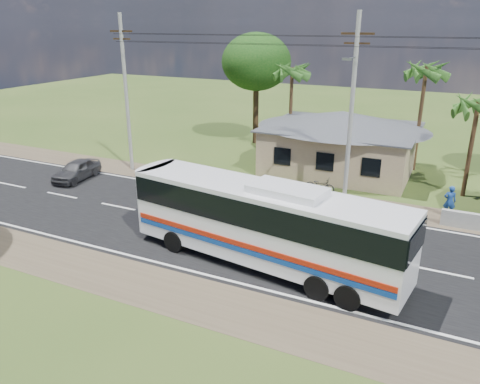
% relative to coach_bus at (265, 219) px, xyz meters
% --- Properties ---
extents(ground, '(120.00, 120.00, 0.00)m').
position_rel_coach_bus_xyz_m(ground, '(-1.61, 2.75, -2.28)').
color(ground, '#31491A').
rests_on(ground, ground).
extents(road, '(120.00, 16.00, 0.03)m').
position_rel_coach_bus_xyz_m(road, '(-1.61, 2.75, -2.27)').
color(road, black).
rests_on(road, ground).
extents(house, '(12.40, 10.00, 5.00)m').
position_rel_coach_bus_xyz_m(house, '(-0.61, 15.74, 0.36)').
color(house, tan).
rests_on(house, ground).
extents(utility_poles, '(32.80, 2.22, 11.00)m').
position_rel_coach_bus_xyz_m(utility_poles, '(1.06, 9.23, 3.49)').
color(utility_poles, '#9E9E99').
rests_on(utility_poles, ground).
extents(palm_near, '(2.80, 2.80, 6.70)m').
position_rel_coach_bus_xyz_m(palm_near, '(7.89, 13.75, 3.43)').
color(palm_near, '#47301E').
rests_on(palm_near, ground).
extents(palm_mid, '(2.80, 2.80, 8.20)m').
position_rel_coach_bus_xyz_m(palm_mid, '(4.39, 18.25, 4.88)').
color(palm_mid, '#47301E').
rests_on(palm_mid, ground).
extents(palm_far, '(2.80, 2.80, 7.70)m').
position_rel_coach_bus_xyz_m(palm_far, '(-5.61, 18.75, 4.40)').
color(palm_far, '#47301E').
rests_on(palm_far, ground).
extents(tree_behind_house, '(6.00, 6.00, 9.61)m').
position_rel_coach_bus_xyz_m(tree_behind_house, '(-9.61, 20.75, 4.84)').
color(tree_behind_house, '#47301E').
rests_on(tree_behind_house, ground).
extents(coach_bus, '(13.07, 4.45, 3.98)m').
position_rel_coach_bus_xyz_m(coach_bus, '(0.00, 0.00, 0.00)').
color(coach_bus, silver).
rests_on(coach_bus, ground).
extents(motorcycle, '(1.94, 0.68, 1.02)m').
position_rel_coach_bus_xyz_m(motorcycle, '(-0.48, 10.37, -1.77)').
color(motorcycle, black).
rests_on(motorcycle, ground).
extents(person, '(0.73, 0.55, 1.83)m').
position_rel_coach_bus_xyz_m(person, '(7.20, 9.72, -1.36)').
color(person, navy).
rests_on(person, ground).
extents(small_car, '(2.09, 4.20, 1.38)m').
position_rel_coach_bus_xyz_m(small_car, '(-16.57, 5.65, -1.59)').
color(small_car, '#2D2D30').
rests_on(small_car, ground).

